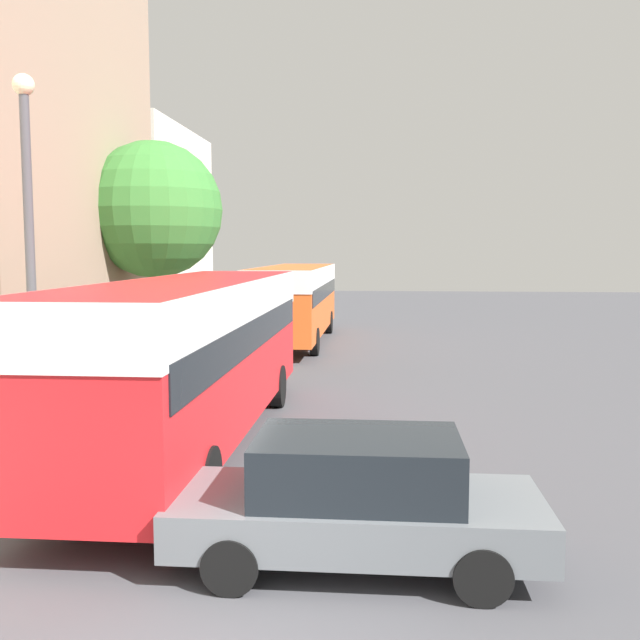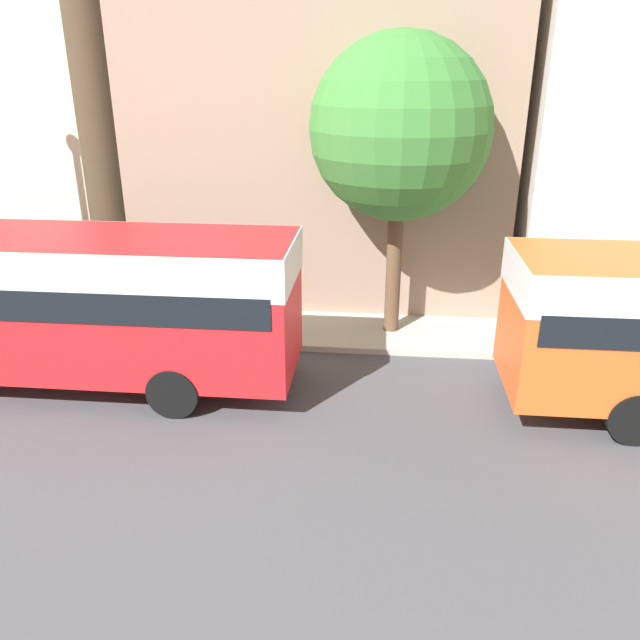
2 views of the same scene
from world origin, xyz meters
name	(u,v)px [view 2 (image 2 of 2)]	position (x,y,z in m)	size (l,w,h in m)	color
building_midblock	(326,63)	(-9.20, 13.71, 6.29)	(6.01, 9.83, 12.59)	gray
bus_lead	(13,288)	(-2.03, 8.06, 2.07)	(2.51, 11.45, 3.19)	red
street_tree	(400,129)	(-5.21, 15.72, 4.93)	(4.04, 4.04, 6.82)	brown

